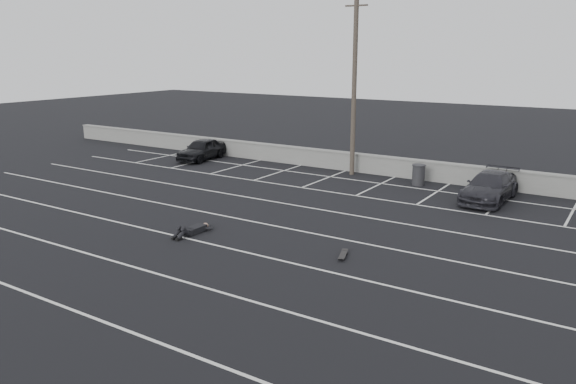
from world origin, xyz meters
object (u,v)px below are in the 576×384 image
Objects in this scene: car_right at (490,187)px; utility_pole at (354,86)px; skateboard at (343,255)px; trash_bin at (418,175)px; car_left at (202,149)px; person at (197,226)px.

utility_pole reaches higher than car_right.
car_right is 10.37m from skateboard.
car_left is at bearing -177.15° from trash_bin.
utility_pole is 13.90m from skateboard.
car_right is 4.18× the size of trash_bin.
car_right is 13.46m from person.
person is at bearing 167.11° from skateboard.
person is (-8.14, -10.72, -0.41)m from car_right.
utility_pole is 13.26m from person.
utility_pole is at bearing 88.66° from person.
skateboard is (-2.26, -10.11, -0.57)m from car_right.
car_left is at bearing 130.63° from person.
utility_pole is 5.91m from trash_bin.
car_left is 10.82m from utility_pole.
trash_bin is 0.46× the size of person.
trash_bin reaches higher than skateboard.
person is 2.81× the size of skateboard.
person is at bearing -125.10° from car_right.
car_right reaches higher than trash_bin.
car_left reaches higher than trash_bin.
skateboard is at bearing -82.25° from trash_bin.
car_right reaches higher than skateboard.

